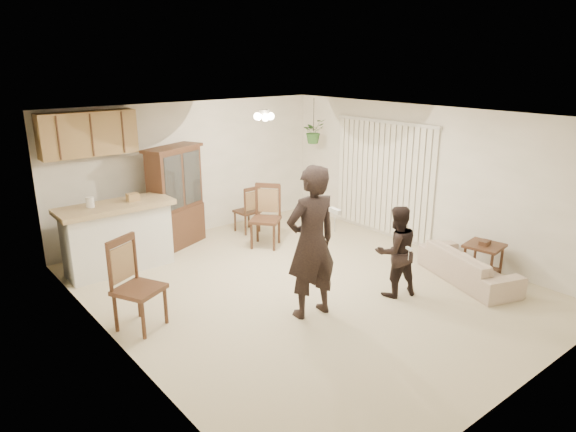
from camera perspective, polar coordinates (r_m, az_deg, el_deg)
floor at (r=7.68m, az=1.79°, el=-7.86°), size 6.50×6.50×0.00m
ceiling at (r=7.00m, az=1.98°, el=11.02°), size 5.50×6.50×0.02m
wall_back at (r=9.86m, az=-10.63°, el=5.15°), size 5.50×0.02×2.50m
wall_front at (r=5.37m, az=25.34°, el=-6.38°), size 5.50×0.02×2.50m
wall_left at (r=5.91m, az=-18.78°, el=-3.55°), size 0.02×6.50×2.50m
wall_right at (r=9.23m, az=14.93°, el=4.06°), size 0.02×6.50×2.50m
breakfast_bar at (r=8.53m, az=-18.34°, el=-2.55°), size 1.60×0.55×1.00m
bar_top at (r=8.37m, az=-18.68°, el=1.00°), size 1.75×0.70×0.08m
upper_cabinets at (r=8.82m, az=-21.34°, el=8.51°), size 1.50×0.34×0.70m
vertical_blinds at (r=9.77m, az=10.48°, el=4.15°), size 0.06×2.30×2.10m
ceiling_fixture at (r=8.07m, az=-2.63°, el=11.10°), size 0.36×0.36×0.20m
hanging_plant at (r=10.38m, az=2.85°, el=9.38°), size 0.43×0.37×0.48m
plant_cord at (r=10.34m, az=2.88°, el=11.16°), size 0.01×0.01×0.65m
sofa at (r=8.20m, az=19.49°, el=-4.45°), size 1.29×2.01×0.73m
adult at (r=6.56m, az=2.60°, el=-3.82°), size 0.70×0.50×1.80m
child at (r=7.34m, az=11.92°, el=-3.74°), size 0.79×0.69×1.35m
china_hutch at (r=9.29m, az=-12.36°, el=2.02°), size 1.22×0.84×1.80m
side_table at (r=8.36m, az=20.82°, el=-4.72°), size 0.59×0.59×0.63m
chair_bar at (r=6.72m, az=-16.07°, el=-9.30°), size 0.69×0.69×1.17m
chair_hutch_left at (r=9.18m, az=-2.52°, el=-1.51°), size 0.69×0.69×1.11m
chair_hutch_right at (r=10.01m, az=-4.57°, el=-0.29°), size 0.43×0.43×0.92m
controller_adult at (r=6.00m, az=5.26°, el=0.57°), size 0.07×0.18×0.05m
controller_child at (r=7.06m, az=13.30°, el=-3.55°), size 0.07×0.12×0.04m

